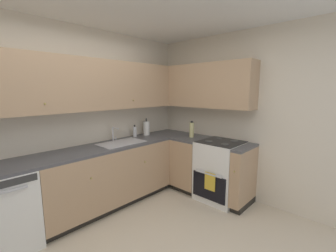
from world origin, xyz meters
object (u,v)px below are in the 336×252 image
at_px(soap_bottle, 135,132).
at_px(paper_towel_roll, 146,128).
at_px(oven_range, 220,170).
at_px(dishwasher, 2,211).
at_px(oil_bottle, 192,130).

relative_size(soap_bottle, paper_towel_roll, 0.67).
relative_size(oven_range, paper_towel_roll, 3.50).
distance_m(oven_range, paper_towel_roll, 1.44).
distance_m(dishwasher, paper_towel_roll, 2.26).
bearing_deg(oven_range, dishwasher, 157.19).
bearing_deg(soap_bottle, oven_range, -62.51).
height_order(soap_bottle, oil_bottle, oil_bottle).
height_order(dishwasher, paper_towel_roll, paper_towel_roll).
xyz_separation_m(dishwasher, oven_range, (2.59, -1.09, 0.02)).
relative_size(soap_bottle, oil_bottle, 0.75).
distance_m(soap_bottle, paper_towel_roll, 0.25).
bearing_deg(oil_bottle, dishwasher, 168.26).
height_order(dishwasher, soap_bottle, soap_bottle).
relative_size(dishwasher, oven_range, 0.83).
xyz_separation_m(soap_bottle, oil_bottle, (0.64, -0.72, 0.04)).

